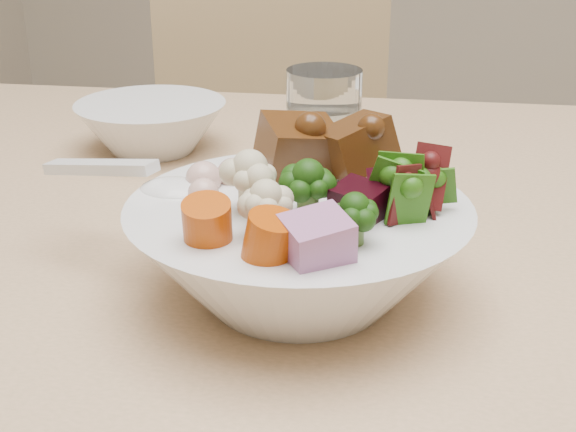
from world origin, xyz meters
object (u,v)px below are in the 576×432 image
at_px(food_bowl, 302,245).
at_px(water_glass, 323,138).
at_px(dining_table, 498,336).
at_px(side_bowl, 152,127).
at_px(chair_far, 280,207).

xyz_separation_m(food_bowl, water_glass, (-0.04, 0.21, 0.01)).
xyz_separation_m(dining_table, side_bowl, (-0.40, 0.16, 0.11)).
distance_m(chair_far, side_bowl, 0.61).
distance_m(food_bowl, side_bowl, 0.38).
xyz_separation_m(chair_far, side_bowl, (0.01, -0.52, 0.31)).
xyz_separation_m(dining_table, chair_far, (-0.41, 0.68, -0.20)).
bearing_deg(water_glass, dining_table, -25.32).
relative_size(food_bowl, side_bowl, 1.48).
bearing_deg(food_bowl, chair_far, 108.32).
distance_m(dining_table, water_glass, 0.25).
relative_size(dining_table, food_bowl, 7.43).
xyz_separation_m(water_glass, side_bowl, (-0.22, 0.07, -0.03)).
relative_size(dining_table, chair_far, 1.94).
bearing_deg(food_bowl, water_glass, 100.17).
height_order(dining_table, side_bowl, side_bowl).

